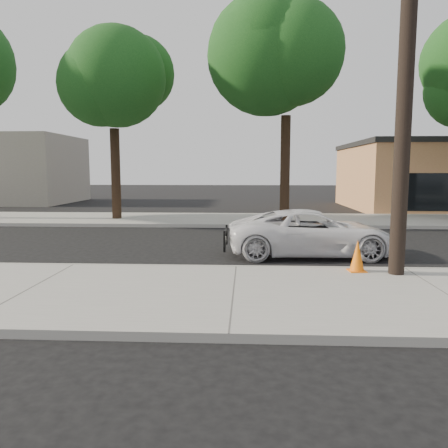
{
  "coord_description": "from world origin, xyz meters",
  "views": [
    {
      "loc": [
        0.24,
        -12.44,
        2.45
      ],
      "look_at": [
        -0.36,
        -0.71,
        1.0
      ],
      "focal_mm": 35.0,
      "sensor_mm": 36.0,
      "label": 1
    }
  ],
  "objects": [
    {
      "name": "ground",
      "position": [
        0.0,
        0.0,
        0.0
      ],
      "size": [
        120.0,
        120.0,
        0.0
      ],
      "primitive_type": "plane",
      "color": "black",
      "rests_on": "ground"
    },
    {
      "name": "near_sidewalk",
      "position": [
        0.0,
        -4.3,
        0.07
      ],
      "size": [
        90.0,
        4.4,
        0.15
      ],
      "primitive_type": "cube",
      "color": "gray",
      "rests_on": "ground"
    },
    {
      "name": "utility_pole",
      "position": [
        3.6,
        -2.7,
        4.7
      ],
      "size": [
        1.4,
        0.34,
        9.0
      ],
      "color": "black",
      "rests_on": "near_sidewalk"
    },
    {
      "name": "tree_b",
      "position": [
        -5.81,
        8.06,
        6.15
      ],
      "size": [
        4.34,
        4.2,
        8.45
      ],
      "color": "black",
      "rests_on": "far_sidewalk"
    },
    {
      "name": "police_cruiser",
      "position": [
        2.13,
        0.05,
        0.66
      ],
      "size": [
        4.86,
        2.39,
        1.33
      ],
      "primitive_type": "imported",
      "rotation": [
        0.0,
        0.0,
        1.61
      ],
      "color": "white",
      "rests_on": "ground"
    },
    {
      "name": "traffic_cone",
      "position": [
        2.78,
        -2.5,
        0.5
      ],
      "size": [
        0.41,
        0.41,
        0.73
      ],
      "rotation": [
        0.0,
        0.0,
        0.09
      ],
      "color": "orange",
      "rests_on": "near_sidewalk"
    },
    {
      "name": "curb_near",
      "position": [
        0.0,
        -2.1,
        0.07
      ],
      "size": [
        90.0,
        0.12,
        0.16
      ],
      "primitive_type": "cube",
      "color": "#9E9B93",
      "rests_on": "ground"
    },
    {
      "name": "far_sidewalk",
      "position": [
        0.0,
        8.5,
        0.07
      ],
      "size": [
        90.0,
        5.0,
        0.15
      ],
      "primitive_type": "cube",
      "color": "gray",
      "rests_on": "ground"
    },
    {
      "name": "tree_c",
      "position": [
        2.22,
        7.64,
        6.91
      ],
      "size": [
        4.96,
        4.8,
        9.55
      ],
      "color": "black",
      "rests_on": "far_sidewalk"
    }
  ]
}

